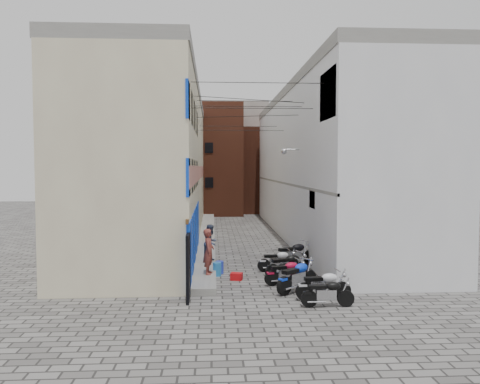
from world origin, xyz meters
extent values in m
plane|color=#504D4B|center=(0.00, 0.00, 0.00)|extent=(90.00, 90.00, 0.00)
cube|color=gray|center=(-2.05, 13.00, 0.12)|extent=(0.90, 26.00, 0.25)
cube|color=#C2B392|center=(-5.00, 13.00, 4.25)|extent=(5.00, 26.00, 8.50)
cube|color=tan|center=(-2.54, 13.00, 4.00)|extent=(0.10, 26.00, 0.80)
cube|color=#0D3CC6|center=(-2.53, 4.90, 1.30)|extent=(0.12, 10.20, 2.40)
cube|color=#0D3CC6|center=(-2.55, 4.90, 5.30)|extent=(0.10, 10.20, 4.00)
cube|color=gray|center=(-5.00, 13.00, 8.75)|extent=(5.10, 26.00, 0.50)
cube|color=black|center=(-2.52, -0.40, 1.10)|extent=(0.10, 1.20, 2.20)
cube|color=silver|center=(5.00, 13.00, 4.25)|extent=(5.00, 26.00, 8.50)
cube|color=#0D3CC6|center=(2.55, 1.50, 7.00)|extent=(0.10, 2.40, 1.80)
cube|color=white|center=(2.56, 4.00, 3.00)|extent=(0.08, 1.00, 0.70)
cylinder|color=#B2B2B7|center=(2.15, 7.00, 5.20)|extent=(0.80, 0.06, 0.06)
sphere|color=#B2B2B7|center=(1.75, 7.00, 5.10)|extent=(0.28, 0.28, 0.28)
cube|color=gray|center=(5.00, 13.00, 8.75)|extent=(5.10, 26.00, 0.50)
cube|color=gray|center=(2.54, 13.00, 3.40)|extent=(0.10, 26.00, 0.12)
cube|color=brown|center=(-2.00, 28.00, 5.00)|extent=(6.00, 6.00, 10.00)
cube|color=brown|center=(3.00, 30.00, 4.00)|extent=(5.00, 6.00, 8.00)
cube|color=gray|center=(0.00, 34.00, 5.50)|extent=(8.00, 5.00, 11.00)
cube|color=black|center=(0.00, 25.20, 1.20)|extent=(2.00, 0.30, 2.40)
cylinder|color=black|center=(0.00, 2.00, 7.50)|extent=(5.20, 0.02, 0.02)
cylinder|color=black|center=(0.00, 4.00, 6.80)|extent=(5.20, 0.02, 0.02)
cylinder|color=black|center=(0.00, 6.50, 7.20)|extent=(5.20, 0.02, 0.02)
cylinder|color=black|center=(0.00, 9.00, 7.80)|extent=(5.20, 0.02, 0.02)
cylinder|color=black|center=(0.00, 12.00, 6.50)|extent=(5.20, 0.02, 0.02)
cylinder|color=black|center=(0.00, 15.00, 7.00)|extent=(5.20, 0.02, 0.02)
cylinder|color=black|center=(0.00, 5.00, 7.30)|extent=(5.65, 2.07, 0.02)
cylinder|color=black|center=(0.00, 8.00, 6.90)|extent=(5.80, 1.58, 0.02)
imported|color=brown|center=(-1.87, 2.21, 1.12)|extent=(0.49, 0.68, 1.74)
imported|color=#394156|center=(-1.80, 4.74, 1.05)|extent=(0.93, 0.98, 1.60)
cylinder|color=#287ECA|center=(-1.55, 2.95, 0.27)|extent=(0.42, 0.42, 0.54)
cylinder|color=blue|center=(-1.44, 3.35, 0.26)|extent=(0.38, 0.38, 0.51)
cube|color=red|center=(-0.81, 2.23, 0.14)|extent=(0.51, 0.43, 0.27)
camera|label=1|loc=(-1.73, -15.56, 4.36)|focal=35.00mm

